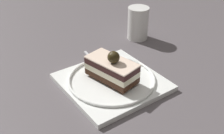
{
  "coord_description": "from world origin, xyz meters",
  "views": [
    {
      "loc": [
        0.5,
        -0.23,
        0.4
      ],
      "look_at": [
        -0.01,
        0.0,
        0.05
      ],
      "focal_mm": 45.14,
      "sensor_mm": 36.0,
      "label": 1
    }
  ],
  "objects_px": {
    "drink_glass_near": "(138,25)",
    "fork": "(94,62)",
    "cake_slice": "(112,68)",
    "dessert_plate": "(112,81)"
  },
  "relations": [
    {
      "from": "dessert_plate",
      "to": "drink_glass_near",
      "type": "height_order",
      "value": "drink_glass_near"
    },
    {
      "from": "fork",
      "to": "drink_glass_near",
      "type": "xyz_separation_m",
      "value": [
        -0.12,
        0.19,
        0.02
      ]
    },
    {
      "from": "drink_glass_near",
      "to": "cake_slice",
      "type": "bearing_deg",
      "value": -42.11
    },
    {
      "from": "fork",
      "to": "drink_glass_near",
      "type": "bearing_deg",
      "value": 120.95
    },
    {
      "from": "fork",
      "to": "drink_glass_near",
      "type": "relative_size",
      "value": 1.13
    },
    {
      "from": "cake_slice",
      "to": "drink_glass_near",
      "type": "bearing_deg",
      "value": 137.89
    },
    {
      "from": "drink_glass_near",
      "to": "fork",
      "type": "bearing_deg",
      "value": -59.05
    },
    {
      "from": "cake_slice",
      "to": "dessert_plate",
      "type": "bearing_deg",
      "value": 170.06
    },
    {
      "from": "dessert_plate",
      "to": "fork",
      "type": "distance_m",
      "value": 0.08
    },
    {
      "from": "dessert_plate",
      "to": "cake_slice",
      "type": "xyz_separation_m",
      "value": [
        0.0,
        -0.0,
        0.04
      ]
    }
  ]
}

